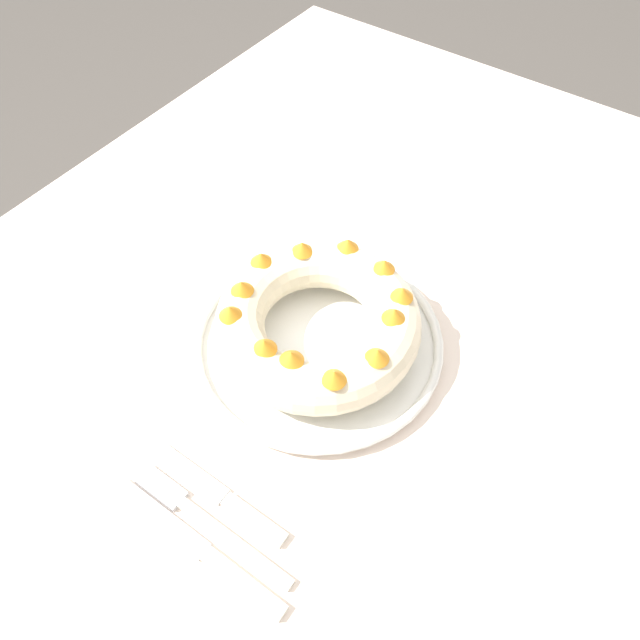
{
  "coord_description": "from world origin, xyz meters",
  "views": [
    {
      "loc": [
        -0.37,
        -0.28,
        1.37
      ],
      "look_at": [
        0.0,
        -0.01,
        0.78
      ],
      "focal_mm": 35.0,
      "sensor_mm": 36.0,
      "label": 1
    }
  ],
  "objects": [
    {
      "name": "fork",
      "position": [
        -0.25,
        -0.04,
        0.73
      ],
      "size": [
        0.02,
        0.2,
        0.01
      ],
      "rotation": [
        0.0,
        0.0,
        0.07
      ],
      "color": "white",
      "rests_on": "dining_table"
    },
    {
      "name": "serving_knife",
      "position": [
        -0.28,
        -0.07,
        0.73
      ],
      "size": [
        0.02,
        0.22,
        0.01
      ],
      "rotation": [
        0.0,
        0.0,
        0.09
      ],
      "color": "white",
      "rests_on": "dining_table"
    },
    {
      "name": "dining_table",
      "position": [
        0.0,
        0.0,
        0.64
      ],
      "size": [
        1.45,
        1.03,
        0.72
      ],
      "color": "beige",
      "rests_on": "ground_plane"
    },
    {
      "name": "cake_knife",
      "position": [
        -0.22,
        -0.05,
        0.73
      ],
      "size": [
        0.02,
        0.17,
        0.01
      ],
      "rotation": [
        0.0,
        0.0,
        0.02
      ],
      "color": "white",
      "rests_on": "dining_table"
    },
    {
      "name": "serving_dish",
      "position": [
        0.0,
        -0.01,
        0.73
      ],
      "size": [
        0.31,
        0.31,
        0.02
      ],
      "color": "white",
      "rests_on": "dining_table"
    },
    {
      "name": "ground_plane",
      "position": [
        0.0,
        0.0,
        0.0
      ],
      "size": [
        8.0,
        8.0,
        0.0
      ],
      "primitive_type": "plane",
      "color": "#4C4742"
    },
    {
      "name": "bundt_cake",
      "position": [
        0.0,
        -0.01,
        0.78
      ],
      "size": [
        0.25,
        0.25,
        0.07
      ],
      "color": "beige",
      "rests_on": "serving_dish"
    }
  ]
}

